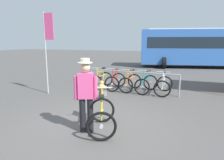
% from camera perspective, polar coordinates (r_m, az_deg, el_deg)
% --- Properties ---
extents(ground_plane, '(80.00, 80.00, 0.00)m').
position_cam_1_polar(ground_plane, '(5.27, -5.96, -12.51)').
color(ground_plane, '#514F4C').
extents(bike_rack_rail, '(3.90, 0.29, 0.88)m').
position_cam_1_polar(bike_rack_rail, '(8.38, 5.56, 1.19)').
color(bike_rack_rail, '#99999E').
rests_on(bike_rack_rail, ground).
extents(racked_bike_yellow, '(0.74, 1.15, 0.97)m').
position_cam_1_polar(racked_bike_yellow, '(9.18, -3.04, 0.07)').
color(racked_bike_yellow, black).
rests_on(racked_bike_yellow, ground).
extents(racked_bike_red, '(0.71, 1.12, 0.97)m').
position_cam_1_polar(racked_bike_red, '(8.89, 0.98, -0.28)').
color(racked_bike_red, black).
rests_on(racked_bike_red, ground).
extents(racked_bike_orange, '(0.78, 1.16, 0.97)m').
position_cam_1_polar(racked_bike_orange, '(8.64, 5.24, -0.65)').
color(racked_bike_orange, black).
rests_on(racked_bike_orange, ground).
extents(racked_bike_teal, '(0.82, 1.20, 0.98)m').
position_cam_1_polar(racked_bike_teal, '(8.44, 9.73, -1.03)').
color(racked_bike_teal, black).
rests_on(racked_bike_teal, ground).
extents(racked_bike_white, '(0.68, 1.11, 0.97)m').
position_cam_1_polar(racked_bike_white, '(8.30, 14.41, -1.43)').
color(racked_bike_white, black).
rests_on(racked_bike_white, ground).
extents(featured_bicycle, '(1.03, 1.26, 1.09)m').
position_cam_1_polar(featured_bicycle, '(4.87, -2.95, -8.34)').
color(featured_bicycle, black).
rests_on(featured_bicycle, ground).
extents(person_with_featured_bike, '(0.50, 0.32, 1.72)m').
position_cam_1_polar(person_with_featured_bike, '(4.59, -7.42, -3.60)').
color(person_with_featured_bike, black).
rests_on(person_with_featured_bike, ground).
extents(bus_distant, '(10.31, 4.85, 3.08)m').
position_cam_1_polar(bus_distant, '(17.97, 24.74, 8.80)').
color(bus_distant, '#3366B7').
rests_on(bus_distant, ground).
extents(banner_flag, '(0.45, 0.05, 3.20)m').
position_cam_1_polar(banner_flag, '(8.32, -17.81, 11.35)').
color(banner_flag, '#B2B2B7').
rests_on(banner_flag, ground).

